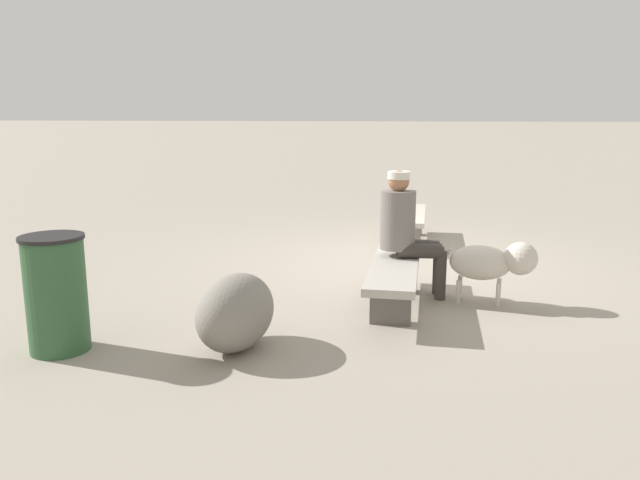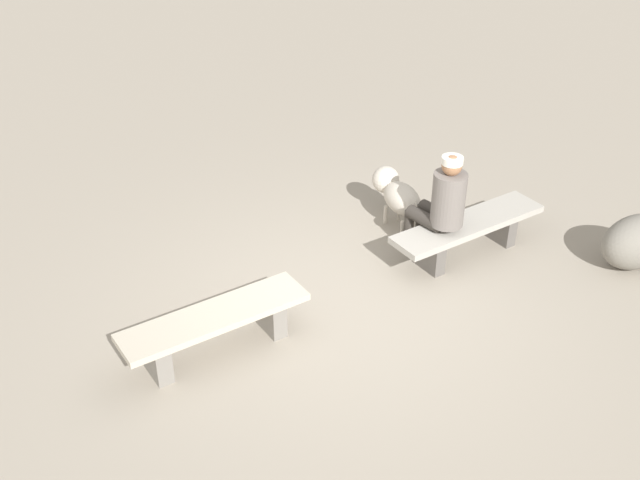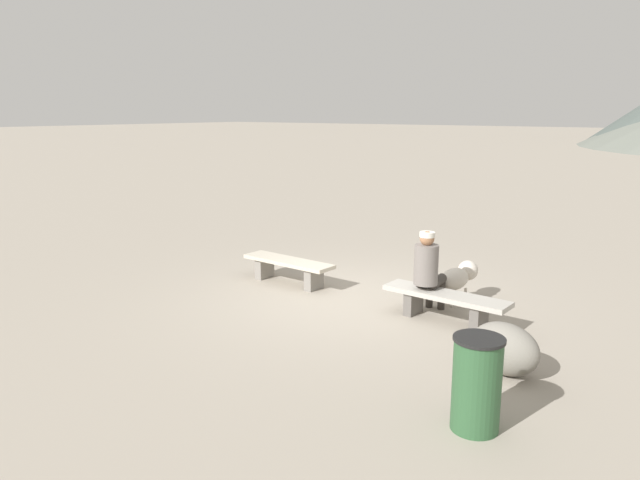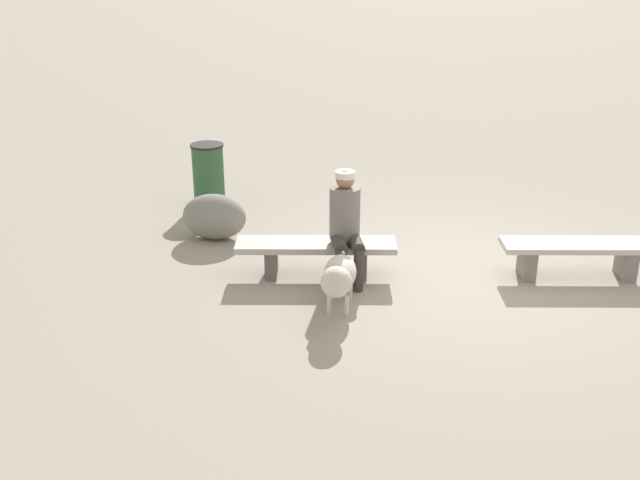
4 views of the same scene
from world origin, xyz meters
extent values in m
cube|color=#9E9384|center=(0.00, 0.00, -0.03)|extent=(210.00, 210.00, 0.06)
cube|color=gray|center=(-1.91, 0.17, 0.18)|extent=(0.16, 0.36, 0.37)
cube|color=gray|center=(-0.76, 0.13, 0.18)|extent=(0.16, 0.36, 0.37)
cube|color=beige|center=(-1.34, 0.15, 0.40)|extent=(1.79, 0.52, 0.07)
cube|color=#605B56|center=(1.19, 0.03, 0.17)|extent=(0.15, 0.37, 0.35)
cube|color=#605B56|center=(2.23, -0.01, 0.17)|extent=(0.15, 0.37, 0.35)
cube|color=#B2ADA3|center=(1.71, 0.01, 0.39)|extent=(1.88, 0.52, 0.07)
cylinder|color=slate|center=(1.38, 0.02, 0.79)|extent=(0.35, 0.35, 0.59)
sphere|color=#A3704C|center=(1.38, 0.02, 1.18)|extent=(0.21, 0.21, 0.21)
cylinder|color=silver|center=(1.38, 0.02, 1.24)|extent=(0.22, 0.22, 0.07)
cylinder|color=#38332D|center=(1.46, 0.25, 0.50)|extent=(0.19, 0.45, 0.15)
cylinder|color=#38332D|center=(1.44, 0.46, 0.25)|extent=(0.11, 0.11, 0.50)
cylinder|color=#38332D|center=(1.26, 0.23, 0.50)|extent=(0.19, 0.45, 0.15)
cylinder|color=#38332D|center=(1.24, 0.45, 0.25)|extent=(0.11, 0.11, 0.50)
ellipsoid|color=beige|center=(1.47, 0.84, 0.40)|extent=(0.44, 0.64, 0.34)
sphere|color=beige|center=(1.54, 1.21, 0.47)|extent=(0.32, 0.32, 0.32)
cylinder|color=beige|center=(1.41, 1.04, 0.12)|extent=(0.04, 0.04, 0.23)
cylinder|color=beige|center=(1.60, 1.01, 0.12)|extent=(0.04, 0.04, 0.23)
cylinder|color=beige|center=(1.35, 0.67, 0.12)|extent=(0.04, 0.04, 0.23)
cylinder|color=beige|center=(1.53, 0.64, 0.12)|extent=(0.04, 0.04, 0.23)
cylinder|color=beige|center=(1.42, 0.51, 0.45)|extent=(0.05, 0.12, 0.15)
cylinder|color=#2D5633|center=(3.23, -2.59, 0.45)|extent=(0.46, 0.46, 0.90)
cylinder|color=black|center=(3.23, -2.59, 0.91)|extent=(0.49, 0.49, 0.03)
ellipsoid|color=gray|center=(3.01, -1.21, 0.30)|extent=(0.94, 0.70, 0.61)
camera|label=1|loc=(7.56, 0.10, 1.87)|focal=34.86mm
camera|label=2|loc=(-3.75, -4.87, 4.65)|focal=43.10mm
camera|label=3|loc=(5.16, -7.66, 2.99)|focal=33.58mm
camera|label=4|loc=(1.91, 7.91, 3.62)|focal=41.27mm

